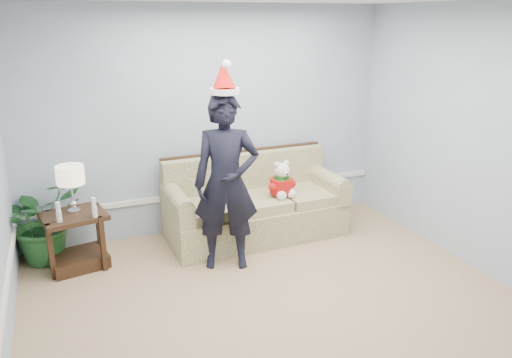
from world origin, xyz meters
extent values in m
cube|color=tan|center=(0.00, 0.00, -0.01)|extent=(4.50, 5.00, 0.02)
cube|color=#A4B7D1|center=(0.00, 2.51, 1.35)|extent=(4.50, 0.02, 2.70)
cube|color=white|center=(0.00, 2.48, 0.45)|extent=(4.48, 0.03, 0.06)
cube|color=#495629|center=(0.39, 2.00, 0.20)|extent=(2.12, 0.95, 0.40)
cube|color=#495629|center=(-0.25, 1.95, 0.46)|extent=(0.64, 0.73, 0.12)
cube|color=#495629|center=(0.39, 1.95, 0.46)|extent=(0.64, 0.73, 0.12)
cube|color=#495629|center=(1.04, 1.95, 0.46)|extent=(0.64, 0.73, 0.12)
cube|color=#495629|center=(0.39, 2.34, 0.68)|extent=(2.10, 0.25, 0.56)
cube|color=#311D10|center=(0.39, 2.41, 0.96)|extent=(2.09, 0.11, 0.05)
cube|color=#495629|center=(-0.56, 2.00, 0.52)|extent=(0.20, 0.90, 0.24)
cube|color=#495629|center=(1.35, 2.00, 0.52)|extent=(0.20, 0.90, 0.24)
cube|color=#372514|center=(-1.65, 1.98, 0.58)|extent=(0.71, 0.63, 0.05)
cube|color=#372514|center=(-1.65, 1.98, 0.07)|extent=(0.64, 0.56, 0.14)
cube|color=#372514|center=(-1.91, 1.78, 0.30)|extent=(0.06, 0.06, 0.60)
cube|color=#372514|center=(-1.40, 1.78, 0.30)|extent=(0.06, 0.06, 0.60)
cube|color=#372514|center=(-1.91, 2.18, 0.30)|extent=(0.06, 0.06, 0.60)
cube|color=#372514|center=(-1.40, 2.18, 0.30)|extent=(0.06, 0.06, 0.60)
cylinder|color=silver|center=(-1.64, 2.03, 0.61)|extent=(0.13, 0.13, 0.03)
sphere|color=silver|center=(-1.64, 2.03, 0.69)|extent=(0.08, 0.08, 0.08)
cylinder|color=silver|center=(-1.64, 2.03, 0.81)|extent=(0.02, 0.02, 0.28)
cylinder|color=beige|center=(-1.64, 2.03, 1.01)|extent=(0.28, 0.28, 0.19)
cylinder|color=silver|center=(-1.79, 1.80, 0.66)|extent=(0.05, 0.05, 0.11)
cylinder|color=white|center=(-1.79, 1.80, 0.76)|extent=(0.05, 0.05, 0.10)
cylinder|color=silver|center=(-1.45, 1.80, 0.66)|extent=(0.05, 0.05, 0.11)
cylinder|color=white|center=(-1.45, 1.80, 0.76)|extent=(0.05, 0.05, 0.10)
imported|color=#25612D|center=(-1.96, 2.28, 0.46)|extent=(1.08, 1.06, 0.92)
imported|color=black|center=(-0.16, 1.43, 0.92)|extent=(0.77, 0.63, 1.84)
cylinder|color=white|center=(-0.16, 1.43, 1.86)|extent=(0.33, 0.33, 0.06)
cone|color=red|center=(-0.16, 1.45, 2.00)|extent=(0.29, 0.35, 0.33)
sphere|color=white|center=(-0.16, 1.35, 2.11)|extent=(0.09, 0.09, 0.09)
sphere|color=white|center=(0.67, 1.88, 0.64)|extent=(0.25, 0.25, 0.25)
cylinder|color=red|center=(0.67, 1.88, 0.64)|extent=(0.30, 0.30, 0.18)
cylinder|color=#115E19|center=(0.67, 1.88, 0.74)|extent=(0.20, 0.20, 0.03)
sphere|color=white|center=(0.60, 1.76, 0.57)|extent=(0.12, 0.12, 0.12)
sphere|color=white|center=(0.74, 1.76, 0.57)|extent=(0.12, 0.12, 0.12)
sphere|color=white|center=(0.67, 1.87, 0.83)|extent=(0.18, 0.18, 0.18)
sphere|color=black|center=(0.67, 1.76, 0.82)|extent=(0.03, 0.03, 0.03)
sphere|color=white|center=(0.61, 1.88, 0.91)|extent=(0.07, 0.07, 0.07)
sphere|color=white|center=(0.73, 1.88, 0.91)|extent=(0.07, 0.07, 0.07)
camera|label=1|loc=(-1.70, -3.17, 2.53)|focal=35.00mm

